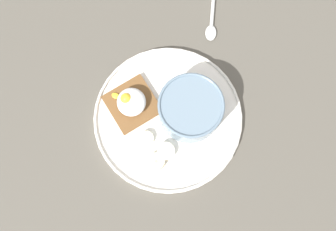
# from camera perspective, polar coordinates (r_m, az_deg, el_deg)

# --- Properties ---
(ground_plane) EXTENTS (1.20, 1.20, 0.02)m
(ground_plane) POSITION_cam_1_polar(r_m,az_deg,el_deg) (0.78, 0.00, -0.64)
(ground_plane) COLOR #514C43
(ground_plane) RESTS_ON ground
(plate) EXTENTS (0.31, 0.31, 0.02)m
(plate) POSITION_cam_1_polar(r_m,az_deg,el_deg) (0.77, 0.00, -0.36)
(plate) COLOR silver
(plate) RESTS_ON ground_plane
(oatmeal_bowl) EXTENTS (0.13, 0.13, 0.07)m
(oatmeal_bowl) POSITION_cam_1_polar(r_m,az_deg,el_deg) (0.73, 3.37, 1.16)
(oatmeal_bowl) COLOR slate
(oatmeal_bowl) RESTS_ON plate
(toast_slice) EXTENTS (0.12, 0.12, 0.01)m
(toast_slice) POSITION_cam_1_polar(r_m,az_deg,el_deg) (0.77, -5.46, 1.71)
(toast_slice) COLOR brown
(toast_slice) RESTS_ON plate
(poached_egg) EXTENTS (0.06, 0.07, 0.03)m
(poached_egg) POSITION_cam_1_polar(r_m,az_deg,el_deg) (0.75, -5.70, 2.12)
(poached_egg) COLOR white
(poached_egg) RESTS_ON toast_slice
(banana_slice_front) EXTENTS (0.05, 0.05, 0.02)m
(banana_slice_front) POSITION_cam_1_polar(r_m,az_deg,el_deg) (0.75, -0.35, -5.46)
(banana_slice_front) COLOR #F5F0C9
(banana_slice_front) RESTS_ON plate
(banana_slice_left) EXTENTS (0.04, 0.04, 0.01)m
(banana_slice_left) POSITION_cam_1_polar(r_m,az_deg,el_deg) (0.75, -3.32, -3.47)
(banana_slice_left) COLOR #EBEBBB
(banana_slice_left) RESTS_ON plate
(banana_slice_back) EXTENTS (0.05, 0.04, 0.02)m
(banana_slice_back) POSITION_cam_1_polar(r_m,az_deg,el_deg) (0.74, -1.80, -7.04)
(banana_slice_back) COLOR beige
(banana_slice_back) RESTS_ON plate
(spoon) EXTENTS (0.11, 0.05, 0.01)m
(spoon) POSITION_cam_1_polar(r_m,az_deg,el_deg) (0.85, 6.67, 13.90)
(spoon) COLOR silver
(spoon) RESTS_ON ground_plane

